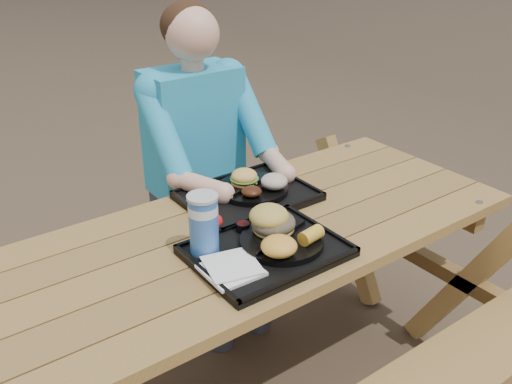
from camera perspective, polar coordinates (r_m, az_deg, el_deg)
picnic_table at (r=2.11m, az=-0.00°, el=-12.39°), size 1.80×1.49×0.75m
tray_near at (r=1.75m, az=1.05°, el=-6.00°), size 0.45×0.35×0.02m
tray_far at (r=2.07m, az=-0.83°, el=-0.47°), size 0.45×0.35×0.02m
plate_near at (r=1.76m, az=2.58°, el=-4.95°), size 0.26×0.26×0.02m
plate_far at (r=2.08m, az=-0.32°, el=0.34°), size 0.26×0.26×0.02m
napkin_stack at (r=1.64m, az=-2.51°, el=-7.70°), size 0.16×0.16×0.02m
soda_cup at (r=1.69m, az=-5.25°, el=-3.33°), size 0.09×0.09×0.18m
condiment_bbq at (r=1.83m, az=-1.31°, el=-3.49°), size 0.05×0.05×0.03m
condiment_mustard at (r=1.84m, az=0.54°, el=-3.16°), size 0.05×0.05×0.03m
sandwich at (r=1.76m, az=1.78°, el=-1.98°), size 0.13×0.13×0.14m
mac_cheese at (r=1.67m, az=2.32°, el=-5.43°), size 0.11×0.11×0.05m
corn_cob at (r=1.73m, az=5.53°, el=-4.32°), size 0.09×0.09×0.04m
cutlery_far at (r=1.98m, az=-5.04°, el=-1.49°), size 0.07×0.18×0.01m
burger at (r=2.08m, az=-1.18°, el=1.93°), size 0.10×0.10×0.09m
baked_beans at (r=2.00m, az=-0.44°, el=0.05°), size 0.07×0.07×0.03m
potato_salad at (r=2.05m, az=1.83°, el=1.08°), size 0.10×0.10×0.05m
diner at (r=2.47m, az=-5.79°, el=1.03°), size 0.48×0.84×1.28m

